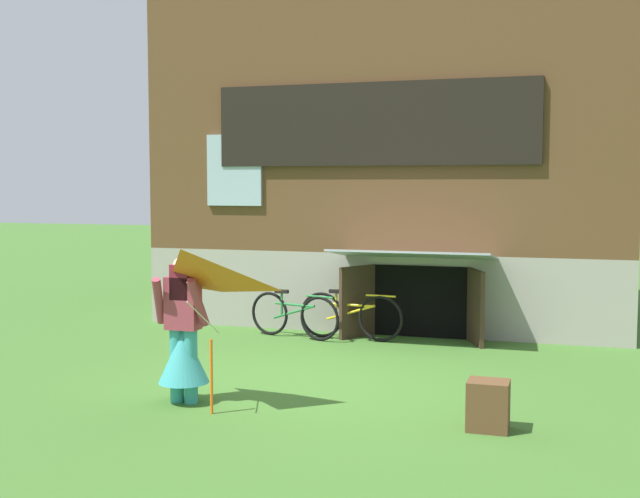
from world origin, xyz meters
TOP-DOWN VIEW (x-y plane):
  - ground_plane at (0.00, 0.00)m, footprint 60.00×60.00m
  - log_house at (0.00, 5.24)m, footprint 7.39×5.59m
  - person at (-0.97, -1.28)m, footprint 0.60×0.52m
  - kite at (-0.67, -1.89)m, footprint 1.07×1.19m
  - bicycle_yellow at (-0.21, 2.49)m, footprint 1.57×0.17m
  - bicycle_green at (-1.03, 2.37)m, footprint 1.48×0.42m
  - wooden_crate at (2.12, -1.30)m, footprint 0.38×0.32m

SIDE VIEW (x-z plane):
  - ground_plane at x=0.00m, z-range 0.00..0.00m
  - wooden_crate at x=2.12m, z-range 0.00..0.46m
  - bicycle_green at x=-1.03m, z-range -0.01..0.69m
  - bicycle_yellow at x=-0.21m, z-range -0.01..0.71m
  - person at x=-0.97m, z-range -0.12..1.39m
  - kite at x=-0.67m, z-range 0.47..1.93m
  - log_house at x=0.00m, z-range 0.00..5.36m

